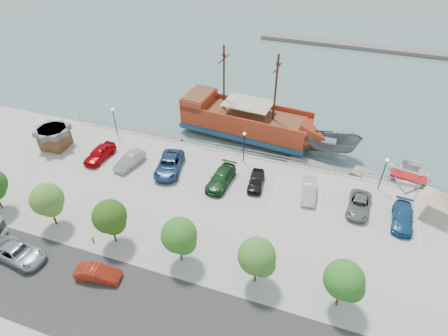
% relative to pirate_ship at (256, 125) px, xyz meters
% --- Properties ---
extents(ground, '(160.00, 160.00, 0.00)m').
position_rel_pirate_ship_xyz_m(ground, '(0.40, -13.63, -2.19)').
color(ground, slate).
extents(street, '(100.00, 8.00, 0.04)m').
position_rel_pirate_ship_xyz_m(street, '(0.40, -29.63, -1.18)').
color(street, '#363636').
rests_on(street, land_slab).
extents(sidewalk, '(100.00, 4.00, 0.05)m').
position_rel_pirate_ship_xyz_m(sidewalk, '(0.40, -23.63, -1.18)').
color(sidewalk, gray).
rests_on(sidewalk, land_slab).
extents(seawall_railing, '(50.00, 0.06, 1.00)m').
position_rel_pirate_ship_xyz_m(seawall_railing, '(0.40, -5.83, -0.66)').
color(seawall_railing, slate).
rests_on(seawall_railing, land_slab).
extents(far_shore, '(40.00, 3.00, 0.80)m').
position_rel_pirate_ship_xyz_m(far_shore, '(10.40, 41.37, -1.79)').
color(far_shore, '#6B645D').
rests_on(far_shore, ground).
extents(pirate_ship, '(20.95, 7.31, 13.08)m').
position_rel_pirate_ship_xyz_m(pirate_ship, '(0.00, 0.00, 0.00)').
color(pirate_ship, '#A43218').
rests_on(pirate_ship, ground).
extents(patrol_boat, '(8.14, 3.58, 3.07)m').
position_rel_pirate_ship_xyz_m(patrol_boat, '(10.01, -0.81, -0.66)').
color(patrol_boat, slate).
rests_on(patrol_boat, ground).
extents(speedboat, '(6.05, 7.69, 1.44)m').
position_rel_pirate_ship_xyz_m(speedboat, '(19.76, -3.74, -1.47)').
color(speedboat, white).
rests_on(speedboat, ground).
extents(dock_west, '(6.44, 2.46, 0.36)m').
position_rel_pirate_ship_xyz_m(dock_west, '(-12.55, -4.43, -2.01)').
color(dock_west, slate).
rests_on(dock_west, ground).
extents(dock_mid, '(7.85, 3.65, 0.43)m').
position_rel_pirate_ship_xyz_m(dock_mid, '(9.37, -4.43, -1.97)').
color(dock_mid, gray).
rests_on(dock_mid, ground).
extents(dock_east, '(7.26, 4.20, 0.40)m').
position_rel_pirate_ship_xyz_m(dock_east, '(16.89, -4.43, -1.99)').
color(dock_east, gray).
rests_on(dock_east, ground).
extents(shed, '(3.59, 3.59, 2.79)m').
position_rel_pirate_ship_xyz_m(shed, '(-23.74, -12.02, 0.30)').
color(shed, brown).
rests_on(shed, land_slab).
extents(canopy_tent, '(5.40, 5.40, 3.47)m').
position_rel_pirate_ship_xyz_m(canopy_tent, '(21.62, -9.45, 1.83)').
color(canopy_tent, slate).
rests_on(canopy_tent, land_slab).
extents(street_van, '(5.60, 3.00, 1.49)m').
position_rel_pirate_ship_xyz_m(street_van, '(-14.89, -28.33, -0.44)').
color(street_van, '#959AA2').
rests_on(street_van, street).
extents(street_sedan, '(4.19, 2.03, 1.32)m').
position_rel_pirate_ship_xyz_m(street_sedan, '(-6.70, -27.82, -0.53)').
color(street_sedan, '#AC2713').
rests_on(street_sedan, street).
extents(fire_hydrant, '(0.23, 0.23, 0.66)m').
position_rel_pirate_ship_xyz_m(fire_hydrant, '(-9.63, -24.43, -0.83)').
color(fire_hydrant, '#C08502').
rests_on(fire_hydrant, sidewalk).
extents(lamp_post_left, '(0.36, 0.36, 4.28)m').
position_rel_pirate_ship_xyz_m(lamp_post_left, '(-17.60, -7.13, 1.75)').
color(lamp_post_left, black).
rests_on(lamp_post_left, land_slab).
extents(lamp_post_mid, '(0.36, 0.36, 4.28)m').
position_rel_pirate_ship_xyz_m(lamp_post_mid, '(0.40, -7.13, 1.75)').
color(lamp_post_mid, black).
rests_on(lamp_post_mid, land_slab).
extents(lamp_post_right, '(0.36, 0.36, 4.28)m').
position_rel_pirate_ship_xyz_m(lamp_post_right, '(16.40, -7.13, 1.75)').
color(lamp_post_right, black).
rests_on(lamp_post_right, land_slab).
extents(tree_b, '(3.30, 3.20, 5.00)m').
position_rel_pirate_ship_xyz_m(tree_b, '(-14.45, -23.70, 2.11)').
color(tree_b, '#473321').
rests_on(tree_b, sidewalk).
extents(tree_c, '(3.30, 3.20, 5.00)m').
position_rel_pirate_ship_xyz_m(tree_c, '(-7.45, -23.70, 2.11)').
color(tree_c, '#473321').
rests_on(tree_c, sidewalk).
extents(tree_d, '(3.30, 3.20, 5.00)m').
position_rel_pirate_ship_xyz_m(tree_d, '(-0.45, -23.70, 2.11)').
color(tree_d, '#473321').
rests_on(tree_d, sidewalk).
extents(tree_e, '(3.30, 3.20, 5.00)m').
position_rel_pirate_ship_xyz_m(tree_e, '(6.55, -23.70, 2.11)').
color(tree_e, '#473321').
rests_on(tree_e, sidewalk).
extents(tree_f, '(3.30, 3.20, 5.00)m').
position_rel_pirate_ship_xyz_m(tree_f, '(13.55, -23.70, 2.11)').
color(tree_f, '#473321').
rests_on(tree_f, sidewalk).
extents(parked_car_a, '(2.30, 4.94, 1.64)m').
position_rel_pirate_ship_xyz_m(parked_car_a, '(-16.78, -12.43, -0.37)').
color(parked_car_a, '#B2040A').
rests_on(parked_car_a, land_slab).
extents(parked_car_b, '(2.37, 4.67, 1.47)m').
position_rel_pirate_ship_xyz_m(parked_car_b, '(-12.53, -12.42, -0.46)').
color(parked_car_b, '#9B9DA4').
rests_on(parked_car_b, land_slab).
extents(parked_car_c, '(3.92, 6.40, 1.66)m').
position_rel_pirate_ship_xyz_m(parked_car_c, '(-7.51, -11.76, -0.36)').
color(parked_car_c, navy).
rests_on(parked_car_c, land_slab).
extents(parked_car_d, '(2.55, 5.52, 1.56)m').
position_rel_pirate_ship_xyz_m(parked_car_d, '(-0.81, -12.09, -0.41)').
color(parked_car_d, '#19421E').
rests_on(parked_car_d, land_slab).
extents(parked_car_e, '(2.11, 4.26, 1.40)m').
position_rel_pirate_ship_xyz_m(parked_car_e, '(3.09, -11.09, -0.49)').
color(parked_car_e, black).
rests_on(parked_car_e, land_slab).
extents(parked_car_f, '(2.08, 4.55, 1.45)m').
position_rel_pirate_ship_xyz_m(parked_car_f, '(9.03, -10.86, -0.47)').
color(parked_car_f, white).
rests_on(parked_car_f, land_slab).
extents(parked_car_g, '(2.53, 4.94, 1.33)m').
position_rel_pirate_ship_xyz_m(parked_car_g, '(14.42, -11.37, -0.52)').
color(parked_car_g, slate).
rests_on(parked_car_g, land_slab).
extents(parked_car_h, '(2.24, 5.03, 1.43)m').
position_rel_pirate_ship_xyz_m(parked_car_h, '(18.72, -11.88, -0.47)').
color(parked_car_h, '#1D4F85').
rests_on(parked_car_h, land_slab).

